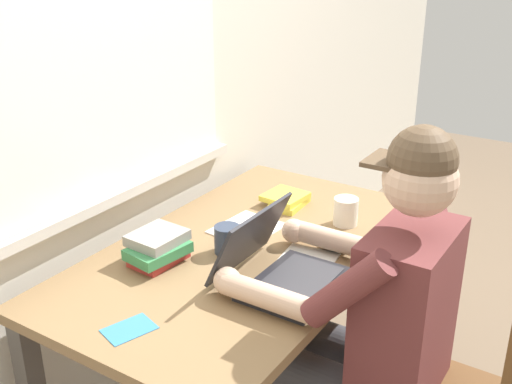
{
  "coord_description": "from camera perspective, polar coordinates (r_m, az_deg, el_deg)",
  "views": [
    {
      "loc": [
        -1.52,
        -1.01,
        1.69
      ],
      "look_at": [
        -0.03,
        -0.05,
        0.94
      ],
      "focal_mm": 43.95,
      "sensor_mm": 36.0,
      "label": 1
    }
  ],
  "objects": [
    {
      "name": "computer_mouse",
      "position": [
        2.06,
        7.18,
        -4.84
      ],
      "size": [
        0.06,
        0.1,
        0.03
      ],
      "primitive_type": "ellipsoid",
      "color": "black",
      "rests_on": "desk"
    },
    {
      "name": "coffee_mug_white",
      "position": [
        2.23,
        8.2,
        -1.73
      ],
      "size": [
        0.12,
        0.09,
        0.1
      ],
      "color": "silver",
      "rests_on": "desk"
    },
    {
      "name": "back_wall",
      "position": [
        2.16,
        -11.7,
        11.86
      ],
      "size": [
        6.0,
        0.08,
        2.6
      ],
      "color": "silver",
      "rests_on": "ground"
    },
    {
      "name": "paper_pile_near_laptop",
      "position": [
        1.98,
        4.43,
        -6.47
      ],
      "size": [
        0.24,
        0.2,
        0.0
      ],
      "primitive_type": "cube",
      "rotation": [
        0.0,
        0.0,
        0.13
      ],
      "color": "silver",
      "rests_on": "desk"
    },
    {
      "name": "coffee_mug_dark",
      "position": [
        2.03,
        -2.59,
        -4.3
      ],
      "size": [
        0.12,
        0.08,
        0.09
      ],
      "color": "#2D384C",
      "rests_on": "desk"
    },
    {
      "name": "book_stack_side",
      "position": [
        2.37,
        2.84,
        -0.7
      ],
      "size": [
        0.17,
        0.15,
        0.04
      ],
      "color": "gold",
      "rests_on": "desk"
    },
    {
      "name": "book_stack_main",
      "position": [
        1.99,
        -8.91,
        -5.05
      ],
      "size": [
        0.2,
        0.17,
        0.1
      ],
      "color": "#BC332D",
      "rests_on": "desk"
    },
    {
      "name": "landscape_photo_print",
      "position": [
        1.71,
        -11.47,
        -12.14
      ],
      "size": [
        0.15,
        0.13,
        0.0
      ],
      "primitive_type": "cube",
      "rotation": [
        0.0,
        0.0,
        -0.32
      ],
      "color": "teal",
      "rests_on": "desk"
    },
    {
      "name": "laptop",
      "position": [
        1.86,
        1.97,
        -6.7
      ],
      "size": [
        0.33,
        0.33,
        0.22
      ],
      "color": "#232328",
      "rests_on": "desk"
    },
    {
      "name": "desk",
      "position": [
        2.11,
        -0.77,
        -7.34
      ],
      "size": [
        1.37,
        0.79,
        0.72
      ],
      "color": "olive",
      "rests_on": "ground"
    },
    {
      "name": "paper_pile_back_corner",
      "position": [
        2.19,
        -0.81,
        -3.33
      ],
      "size": [
        0.24,
        0.21,
        0.0
      ],
      "primitive_type": "cube",
      "rotation": [
        0.0,
        0.0,
        -0.09
      ],
      "color": "white",
      "rests_on": "desk"
    },
    {
      "name": "seated_person",
      "position": [
        1.83,
        10.22,
        -10.61
      ],
      "size": [
        0.5,
        0.6,
        1.26
      ],
      "color": "brown",
      "rests_on": "ground"
    }
  ]
}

